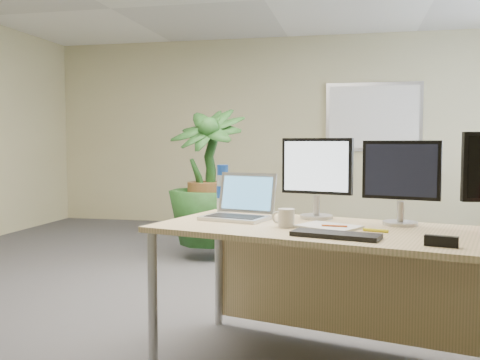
% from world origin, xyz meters
% --- Properties ---
extents(floor, '(8.00, 8.00, 0.00)m').
position_xyz_m(floor, '(0.00, 0.00, 0.00)').
color(floor, '#414146').
rests_on(floor, ground).
extents(back_wall, '(7.00, 0.04, 2.70)m').
position_xyz_m(back_wall, '(0.00, 4.00, 1.35)').
color(back_wall, '#BDB585').
rests_on(back_wall, floor).
extents(whiteboard, '(1.30, 0.04, 0.95)m').
position_xyz_m(whiteboard, '(1.20, 3.97, 1.55)').
color(whiteboard, silver).
rests_on(whiteboard, back_wall).
extents(desk, '(2.11, 1.29, 0.76)m').
position_xyz_m(desk, '(0.94, -0.81, 0.60)').
color(desk, tan).
rests_on(desk, floor).
extents(floor_plant, '(1.02, 1.02, 1.50)m').
position_xyz_m(floor_plant, '(-0.52, 1.60, 0.75)').
color(floor_plant, '#193A15').
rests_on(floor_plant, floor).
extents(monitor_left, '(0.42, 0.19, 0.47)m').
position_xyz_m(monitor_left, '(0.75, -0.55, 1.02)').
color(monitor_left, '#ABABB0').
rests_on(monitor_left, desk).
extents(monitor_right, '(0.40, 0.18, 0.45)m').
position_xyz_m(monitor_right, '(1.20, -0.72, 1.01)').
color(monitor_right, '#ABABB0').
rests_on(monitor_right, desk).
extents(laptop, '(0.43, 0.40, 0.26)m').
position_xyz_m(laptop, '(0.31, -0.64, 0.82)').
color(laptop, silver).
rests_on(laptop, desk).
extents(keyboard, '(0.43, 0.24, 0.02)m').
position_xyz_m(keyboard, '(0.88, -1.17, 0.77)').
color(keyboard, black).
rests_on(keyboard, desk).
extents(coffee_mug, '(0.12, 0.09, 0.10)m').
position_xyz_m(coffee_mug, '(0.61, -0.92, 0.80)').
color(coffee_mug, silver).
rests_on(coffee_mug, desk).
extents(spiral_notebook, '(0.36, 0.33, 0.01)m').
position_xyz_m(spiral_notebook, '(0.83, -0.90, 0.76)').
color(spiral_notebook, silver).
rests_on(spiral_notebook, desk).
extents(orange_pen, '(0.13, 0.02, 0.01)m').
position_xyz_m(orange_pen, '(0.86, -0.93, 0.77)').
color(orange_pen, '#D55317').
rests_on(orange_pen, spiral_notebook).
extents(yellow_highlighter, '(0.13, 0.05, 0.02)m').
position_xyz_m(yellow_highlighter, '(1.07, -0.98, 0.76)').
color(yellow_highlighter, yellow).
rests_on(yellow_highlighter, desk).
extents(water_bottle, '(0.08, 0.08, 0.30)m').
position_xyz_m(water_bottle, '(0.14, -0.40, 0.90)').
color(water_bottle, silver).
rests_on(water_bottle, desk).
extents(stapler, '(0.14, 0.07, 0.05)m').
position_xyz_m(stapler, '(1.33, -1.30, 0.78)').
color(stapler, black).
rests_on(stapler, desk).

